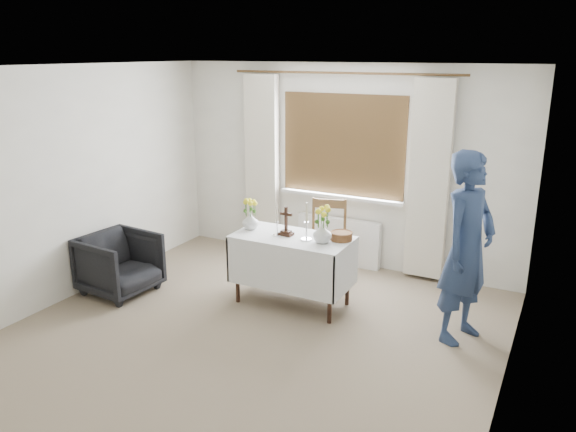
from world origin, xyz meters
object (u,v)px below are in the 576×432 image
at_px(flower_vase_left, 250,221).
at_px(wooden_chair, 327,242).
at_px(armchair, 120,264).
at_px(person, 467,248).
at_px(wooden_cross, 286,221).
at_px(altar_table, 292,270).
at_px(flower_vase_right, 322,233).

bearing_deg(flower_vase_left, wooden_chair, 51.56).
distance_m(armchair, flower_vase_left, 1.56).
xyz_separation_m(person, wooden_cross, (-1.83, -0.06, 0.02)).
xyz_separation_m(altar_table, flower_vase_right, (0.36, -0.03, 0.48)).
distance_m(altar_table, wooden_cross, 0.54).
relative_size(altar_table, flower_vase_right, 6.25).
height_order(armchair, flower_vase_right, flower_vase_right).
bearing_deg(person, altar_table, 113.06).
bearing_deg(wooden_cross, person, 3.85).
bearing_deg(flower_vase_right, wooden_cross, 174.47).
bearing_deg(person, flower_vase_left, 112.00).
distance_m(armchair, person, 3.71).
xyz_separation_m(altar_table, wooden_chair, (0.06, 0.76, 0.10)).
relative_size(armchair, person, 0.42).
relative_size(person, flower_vase_left, 9.84).
relative_size(altar_table, flower_vase_left, 6.78).
relative_size(altar_table, wooden_cross, 4.01).
bearing_deg(altar_table, person, 2.32).
bearing_deg(flower_vase_left, wooden_cross, -1.54).
bearing_deg(armchair, flower_vase_left, -59.14).
distance_m(armchair, wooden_cross, 1.97).
xyz_separation_m(altar_table, person, (1.75, 0.07, 0.52)).
bearing_deg(flower_vase_left, armchair, -153.94).
distance_m(wooden_cross, flower_vase_left, 0.45).
xyz_separation_m(wooden_chair, armchair, (-1.91, -1.39, -0.14)).
bearing_deg(flower_vase_right, flower_vase_left, 176.48).
bearing_deg(flower_vase_left, person, 1.26).
bearing_deg(armchair, flower_vase_right, -70.12).
bearing_deg(altar_table, wooden_chair, 85.12).
relative_size(wooden_chair, armchair, 1.28).
height_order(armchair, flower_vase_left, flower_vase_left).
bearing_deg(armchair, wooden_chair, -49.23).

